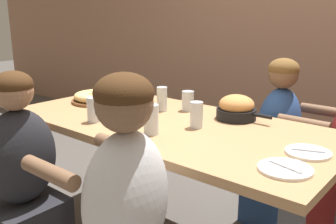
% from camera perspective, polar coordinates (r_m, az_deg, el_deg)
% --- Properties ---
extents(dining_table, '(1.81, 0.86, 0.76)m').
position_cam_1_polar(dining_table, '(2.04, 0.00, -3.80)').
color(dining_table, tan).
rests_on(dining_table, ground).
extents(pizza_board_main, '(0.30, 0.30, 0.06)m').
position_cam_1_polar(pizza_board_main, '(2.07, -5.60, -0.19)').
color(pizza_board_main, brown).
rests_on(pizza_board_main, dining_table).
extents(pizza_board_second, '(0.34, 0.34, 0.06)m').
position_cam_1_polar(pizza_board_second, '(2.48, -10.66, 2.23)').
color(pizza_board_second, brown).
rests_on(pizza_board_second, dining_table).
extents(skillet_bowl, '(0.31, 0.22, 0.14)m').
position_cam_1_polar(skillet_bowl, '(2.07, 10.40, 0.55)').
color(skillet_bowl, black).
rests_on(skillet_bowl, dining_table).
extents(empty_plate_a, '(0.20, 0.20, 0.02)m').
position_cam_1_polar(empty_plate_a, '(1.46, 17.41, -8.26)').
color(empty_plate_a, white).
rests_on(empty_plate_a, dining_table).
extents(empty_plate_b, '(0.19, 0.19, 0.02)m').
position_cam_1_polar(empty_plate_b, '(1.66, 20.51, -5.82)').
color(empty_plate_b, white).
rests_on(empty_plate_b, dining_table).
extents(drinking_glass_a, '(0.07, 0.07, 0.12)m').
position_cam_1_polar(drinking_glass_a, '(2.22, 3.03, 1.53)').
color(drinking_glass_a, silver).
rests_on(drinking_glass_a, dining_table).
extents(drinking_glass_b, '(0.07, 0.07, 0.13)m').
position_cam_1_polar(drinking_glass_b, '(2.02, -11.29, 0.10)').
color(drinking_glass_b, silver).
rests_on(drinking_glass_b, dining_table).
extents(drinking_glass_c, '(0.07, 0.07, 0.15)m').
position_cam_1_polar(drinking_glass_c, '(1.78, -2.59, -1.40)').
color(drinking_glass_c, silver).
rests_on(drinking_glass_c, dining_table).
extents(drinking_glass_d, '(0.06, 0.06, 0.14)m').
position_cam_1_polar(drinking_glass_d, '(2.20, -0.92, 1.81)').
color(drinking_glass_d, silver).
rests_on(drinking_glass_d, dining_table).
extents(drinking_glass_e, '(0.07, 0.07, 0.13)m').
position_cam_1_polar(drinking_glass_e, '(1.88, 4.27, -0.68)').
color(drinking_glass_e, silver).
rests_on(drinking_glass_e, dining_table).
extents(drinking_glass_f, '(0.06, 0.06, 0.12)m').
position_cam_1_polar(drinking_glass_f, '(2.25, -7.30, 1.69)').
color(drinking_glass_f, silver).
rests_on(drinking_glass_f, dining_table).
extents(diner_far_midright, '(0.51, 0.40, 1.06)m').
position_cam_1_polar(diner_far_midright, '(2.46, 16.38, -5.76)').
color(diner_far_midright, '#2D5193').
rests_on(diner_far_midright, ground).
extents(diner_near_midleft, '(0.51, 0.40, 1.07)m').
position_cam_1_polar(diner_near_midleft, '(2.01, -21.16, -10.91)').
color(diner_near_midleft, '#232328').
rests_on(diner_near_midleft, ground).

